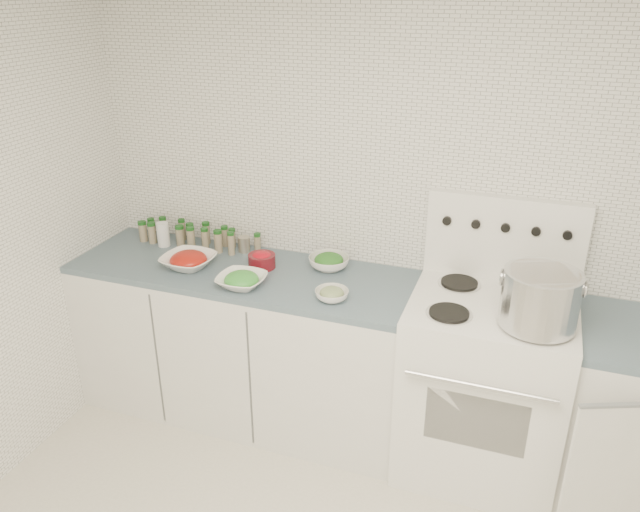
{
  "coord_description": "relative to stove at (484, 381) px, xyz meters",
  "views": [
    {
      "loc": [
        0.58,
        -1.49,
        2.32
      ],
      "look_at": [
        -0.36,
        1.14,
        1.07
      ],
      "focal_mm": 35.0,
      "sensor_mm": 36.0,
      "label": 1
    }
  ],
  "objects": [
    {
      "name": "bowl_zucchini",
      "position": [
        -0.74,
        -0.16,
        0.43
      ],
      "size": [
        0.19,
        0.19,
        0.07
      ],
      "color": "white",
      "rests_on": "counter_left"
    },
    {
      "name": "room_walls",
      "position": [
        -0.48,
        -1.19,
        1.06
      ],
      "size": [
        3.54,
        3.04,
        2.52
      ],
      "color": "white",
      "rests_on": "ground"
    },
    {
      "name": "stock_pot",
      "position": [
        0.19,
        -0.16,
        0.59
      ],
      "size": [
        0.35,
        0.33,
        0.25
      ],
      "rotation": [
        0.0,
        0.0,
        -0.06
      ],
      "color": "silver",
      "rests_on": "stove"
    },
    {
      "name": "bowl_pepper",
      "position": [
        -1.21,
        0.06,
        0.45
      ],
      "size": [
        0.15,
        0.15,
        0.09
      ],
      "color": "#5B0F17",
      "rests_on": "counter_left"
    },
    {
      "name": "bowl_broccoli",
      "position": [
        -0.87,
        0.17,
        0.44
      ],
      "size": [
        0.24,
        0.24,
        0.09
      ],
      "color": "white",
      "rests_on": "counter_left"
    },
    {
      "name": "bowl_tomato",
      "position": [
        -1.58,
        -0.07,
        0.44
      ],
      "size": [
        0.29,
        0.29,
        0.09
      ],
      "color": "white",
      "rests_on": "counter_left"
    },
    {
      "name": "stove",
      "position": [
        0.0,
        0.0,
        0.0
      ],
      "size": [
        0.76,
        0.7,
        1.36
      ],
      "color": "white",
      "rests_on": "ground"
    },
    {
      "name": "counter_left",
      "position": [
        -1.3,
        0.0,
        -0.05
      ],
      "size": [
        1.85,
        0.62,
        0.9
      ],
      "color": "white",
      "rests_on": "ground"
    },
    {
      "name": "salt_canister",
      "position": [
        -1.87,
        0.14,
        0.47
      ],
      "size": [
        0.07,
        0.07,
        0.14
      ],
      "primitive_type": "cylinder",
      "rotation": [
        0.0,
        0.0,
        0.03
      ],
      "color": "white",
      "rests_on": "counter_left"
    },
    {
      "name": "tin_can",
      "position": [
        -1.39,
        0.22,
        0.45
      ],
      "size": [
        0.08,
        0.08,
        0.09
      ],
      "primitive_type": "cylinder",
      "rotation": [
        0.0,
        0.0,
        -0.2
      ],
      "color": "#ACA291",
      "rests_on": "counter_left"
    },
    {
      "name": "spice_cluster",
      "position": [
        -1.72,
        0.2,
        0.47
      ],
      "size": [
        0.74,
        0.15,
        0.14
      ],
      "color": "gray",
      "rests_on": "counter_left"
    },
    {
      "name": "bowl_snowpea",
      "position": [
        -1.21,
        -0.18,
        0.44
      ],
      "size": [
        0.24,
        0.24,
        0.08
      ],
      "color": "white",
      "rests_on": "counter_left"
    }
  ]
}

